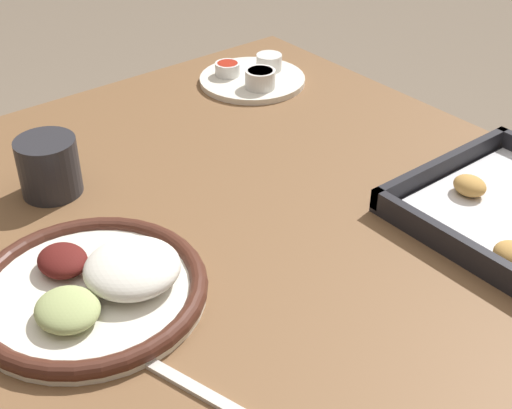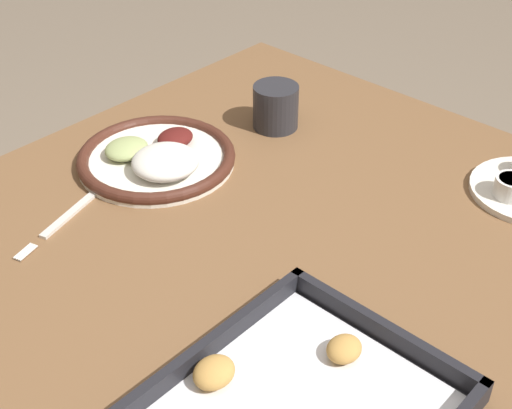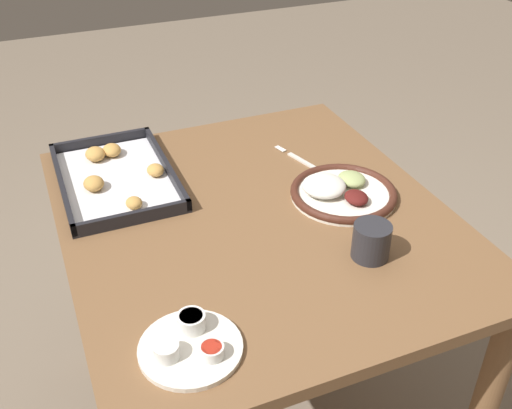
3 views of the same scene
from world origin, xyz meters
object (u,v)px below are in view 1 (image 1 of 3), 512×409
object	(u,v)px
fork	(193,388)
saucer_plate	(253,76)
dinner_plate	(94,287)
drinking_cup	(49,167)

from	to	relation	value
fork	saucer_plate	size ratio (longest dim) A/B	1.14
dinner_plate	saucer_plate	world-z (taller)	dinner_plate
drinking_cup	dinner_plate	bearing A→B (deg)	-14.23
dinner_plate	saucer_plate	xyz separation A→B (m)	(-0.33, 0.48, -0.00)
fork	saucer_plate	bearing A→B (deg)	120.15
saucer_plate	dinner_plate	bearing A→B (deg)	-55.64
dinner_plate	saucer_plate	distance (m)	0.58
fork	drinking_cup	xyz separation A→B (m)	(-0.40, 0.05, 0.04)
dinner_plate	fork	world-z (taller)	dinner_plate
saucer_plate	drinking_cup	world-z (taller)	drinking_cup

